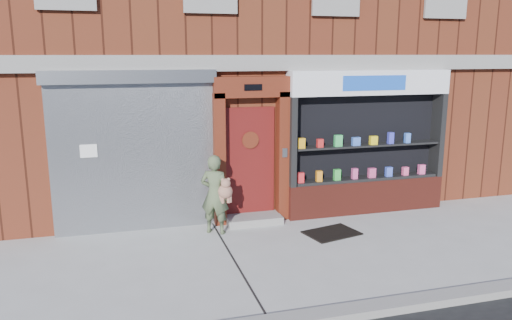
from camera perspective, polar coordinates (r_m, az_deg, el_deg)
name	(u,v)px	position (r m, az deg, el deg)	size (l,w,h in m)	color
ground	(322,251)	(8.81, 7.50, -10.22)	(80.00, 80.00, 0.00)	#9E9E99
curb	(386,307)	(7.05, 14.64, -15.94)	(60.00, 0.30, 0.12)	gray
building	(238,28)	(13.88, -2.09, 14.83)	(12.00, 8.16, 8.00)	#582314
shutter_bay	(133,142)	(9.54, -13.83, 2.02)	(3.10, 0.30, 3.04)	gray
red_door_bay	(251,150)	(9.85, -0.54, 1.13)	(1.52, 0.58, 2.90)	#541B0E
pharmacy_bay	(366,149)	(10.73, 12.50, 1.29)	(3.50, 0.41, 3.00)	maroon
woman	(216,194)	(9.35, -4.62, -3.89)	(0.66, 0.59, 1.51)	#4C5A3B
doormat	(332,233)	(9.61, 8.64, -8.24)	(0.97, 0.68, 0.02)	black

